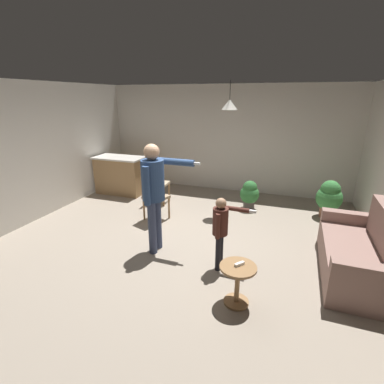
# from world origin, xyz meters

# --- Properties ---
(ground) EXTENTS (7.68, 7.68, 0.00)m
(ground) POSITION_xyz_m (0.00, 0.00, 0.00)
(ground) COLOR gray
(wall_back) EXTENTS (6.40, 0.10, 2.70)m
(wall_back) POSITION_xyz_m (0.00, 3.20, 1.35)
(wall_back) COLOR beige
(wall_back) RESTS_ON ground
(wall_left) EXTENTS (0.10, 6.40, 2.70)m
(wall_left) POSITION_xyz_m (-3.20, 0.00, 1.35)
(wall_left) COLOR beige
(wall_left) RESTS_ON ground
(couch_floral) EXTENTS (0.88, 1.81, 1.00)m
(couch_floral) POSITION_xyz_m (2.70, -0.04, 0.33)
(couch_floral) COLOR #8C6B60
(couch_floral) RESTS_ON ground
(kitchen_counter) EXTENTS (1.26, 0.66, 0.95)m
(kitchen_counter) POSITION_xyz_m (-2.45, 1.98, 0.48)
(kitchen_counter) COLOR #99754C
(kitchen_counter) RESTS_ON ground
(side_table_by_couch) EXTENTS (0.44, 0.44, 0.52)m
(side_table_by_couch) POSITION_xyz_m (1.19, -1.18, 0.33)
(side_table_by_couch) COLOR olive
(side_table_by_couch) RESTS_ON ground
(person_adult) EXTENTS (0.86, 0.51, 1.75)m
(person_adult) POSITION_xyz_m (-0.29, -0.36, 1.09)
(person_adult) COLOR #384260
(person_adult) RESTS_ON ground
(person_child) EXTENTS (0.58, 0.32, 1.10)m
(person_child) POSITION_xyz_m (0.81, -0.52, 0.68)
(person_child) COLOR black
(person_child) RESTS_ON ground
(dining_chair_by_counter) EXTENTS (0.53, 0.53, 1.00)m
(dining_chair_by_counter) POSITION_xyz_m (-0.86, 0.70, 0.55)
(dining_chair_by_counter) COLOR olive
(dining_chair_by_counter) RESTS_ON ground
(dining_chair_near_wall) EXTENTS (0.44, 0.44, 1.00)m
(dining_chair_near_wall) POSITION_xyz_m (-1.27, 1.63, 0.55)
(dining_chair_near_wall) COLOR olive
(dining_chair_near_wall) RESTS_ON ground
(potted_plant_corner) EXTENTS (0.52, 0.52, 0.79)m
(potted_plant_corner) POSITION_xyz_m (2.48, 2.03, 0.44)
(potted_plant_corner) COLOR brown
(potted_plant_corner) RESTS_ON ground
(potted_plant_by_wall) EXTENTS (0.42, 0.42, 0.65)m
(potted_plant_by_wall) POSITION_xyz_m (0.87, 1.96, 0.36)
(potted_plant_by_wall) COLOR #4C4742
(potted_plant_by_wall) RESTS_ON ground
(spare_remote_on_table) EXTENTS (0.11, 0.12, 0.04)m
(spare_remote_on_table) POSITION_xyz_m (1.20, -1.16, 0.54)
(spare_remote_on_table) COLOR white
(spare_remote_on_table) RESTS_ON side_table_by_couch
(ceiling_light_pendant) EXTENTS (0.32, 0.32, 0.55)m
(ceiling_light_pendant) POSITION_xyz_m (0.38, 1.74, 2.25)
(ceiling_light_pendant) COLOR silver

